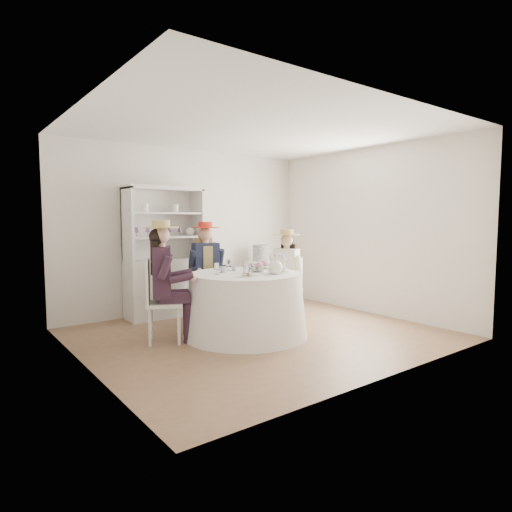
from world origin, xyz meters
TOP-DOWN VIEW (x-y plane):
  - ground at (0.00, 0.00)m, footprint 4.50×4.50m
  - ceiling at (0.00, 0.00)m, footprint 4.50×4.50m
  - wall_back at (0.00, 2.00)m, footprint 4.50×0.00m
  - wall_front at (0.00, -2.00)m, footprint 4.50×0.00m
  - wall_left at (-2.25, 0.00)m, footprint 0.00×4.50m
  - wall_right at (2.25, 0.00)m, footprint 0.00×4.50m
  - tea_table at (-0.19, 0.08)m, footprint 1.65×1.65m
  - hutch at (-0.56, 1.77)m, footprint 1.33×0.76m
  - side_table at (1.28, 1.65)m, footprint 0.63×0.63m
  - hatbox at (1.28, 1.65)m, footprint 0.39×0.39m
  - guest_left at (-1.19, 0.43)m, footprint 0.65×0.59m
  - guest_mid at (-0.17, 1.14)m, footprint 0.56×0.60m
  - guest_right at (0.81, 0.41)m, footprint 0.58×0.53m
  - spare_chair at (-0.22, 1.27)m, footprint 0.48×0.48m
  - teacup_a at (-0.41, 0.29)m, footprint 0.11×0.11m
  - teacup_b at (-0.18, 0.37)m, footprint 0.09×0.09m
  - teacup_c at (0.03, 0.29)m, footprint 0.10×0.10m
  - flower_bowl at (0.03, 0.10)m, footprint 0.29×0.29m
  - flower_arrangement at (0.02, 0.06)m, footprint 0.19×0.19m
  - table_teapot at (0.04, -0.25)m, footprint 0.27×0.19m
  - sandwich_plate at (-0.38, -0.21)m, footprint 0.25×0.25m
  - cupcake_stand at (0.20, -0.16)m, footprint 0.26×0.26m
  - stemware_set at (-0.19, 0.08)m, footprint 0.82×0.79m

SIDE VIEW (x-z plane):
  - ground at x=0.00m, z-range 0.00..0.00m
  - side_table at x=1.28m, z-range 0.00..0.78m
  - tea_table at x=-0.19m, z-range 0.00..0.83m
  - spare_chair at x=-0.22m, z-range 0.03..0.98m
  - hutch at x=-0.56m, z-range -0.30..1.76m
  - guest_right at x=0.81m, z-range 0.09..1.48m
  - sandwich_plate at x=-0.38m, z-range 0.82..0.88m
  - guest_mid at x=-0.17m, z-range 0.10..1.60m
  - guest_left at x=-1.19m, z-range 0.10..1.63m
  - flower_bowl at x=0.03m, z-range 0.84..0.89m
  - teacup_b at x=-0.18m, z-range 0.84..0.90m
  - teacup_a at x=-0.41m, z-range 0.84..0.91m
  - teacup_c at x=0.03m, z-range 0.84..0.91m
  - stemware_set at x=-0.19m, z-range 0.84..0.99m
  - table_teapot at x=0.04m, z-range 0.82..1.02m
  - cupcake_stand at x=0.20m, z-range 0.80..1.05m
  - flower_arrangement at x=0.02m, z-range 0.89..0.96m
  - hatbox at x=1.28m, z-range 0.78..1.08m
  - wall_back at x=0.00m, z-range -0.90..3.60m
  - wall_front at x=0.00m, z-range -0.90..3.60m
  - wall_left at x=-2.25m, z-range -0.90..3.60m
  - wall_right at x=2.25m, z-range -0.90..3.60m
  - ceiling at x=0.00m, z-range 2.70..2.70m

